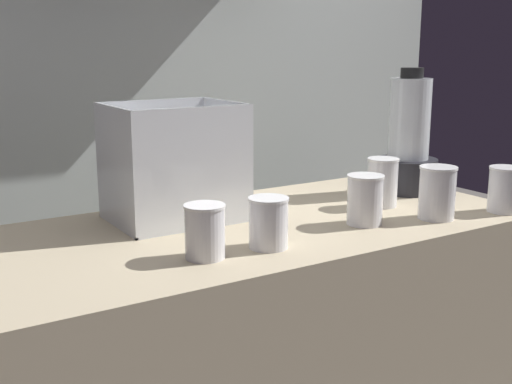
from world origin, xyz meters
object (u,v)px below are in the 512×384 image
Objects in this scene: carrot_display_bin at (177,182)px; juice_cup_pomegranate_right at (382,184)px; juice_cup_mango_far_left at (205,234)px; juice_cup_orange_rightmost at (505,192)px; juice_cup_pomegranate_left at (268,226)px; juice_cup_orange_far_right at (437,196)px; juice_cup_orange_middle at (365,203)px; blender_pitcher at (408,145)px.

juice_cup_pomegranate_right is (0.53, -0.18, -0.03)m from carrot_display_bin.
carrot_display_bin is 0.33m from juice_cup_mango_far_left.
juice_cup_orange_rightmost is at bearing -5.45° from juice_cup_mango_far_left.
juice_cup_pomegranate_left is 0.93× the size of juice_cup_orange_rightmost.
juice_cup_orange_rightmost is at bearing -12.73° from juice_cup_orange_far_right.
juice_cup_mango_far_left is 0.45m from juice_cup_orange_middle.
juice_cup_pomegranate_right is at bearing 12.55° from juice_cup_mango_far_left.
blender_pitcher is at bearing 20.46° from juice_cup_pomegranate_left.
juice_cup_pomegranate_right is at bearing -152.88° from blender_pitcher.
juice_cup_mango_far_left is 0.92× the size of juice_cup_orange_middle.
juice_cup_orange_far_right is (0.19, -0.06, 0.01)m from juice_cup_orange_middle.
juice_cup_orange_rightmost reaches higher than juice_cup_pomegranate_left.
juice_cup_orange_far_right reaches higher than juice_cup_orange_rightmost.
juice_cup_pomegranate_right is (-0.19, -0.10, -0.08)m from blender_pitcher.
juice_cup_pomegranate_left is 0.70m from juice_cup_orange_rightmost.
juice_cup_pomegranate_right is (0.16, 0.11, 0.01)m from juice_cup_orange_middle.
juice_cup_mango_far_left is at bearing -105.29° from carrot_display_bin.
juice_cup_orange_middle is 1.02× the size of juice_cup_orange_rightmost.
blender_pitcher is 3.05× the size of juice_cup_orange_rightmost.
juice_cup_pomegranate_left is (0.15, -0.01, -0.00)m from juice_cup_mango_far_left.
juice_cup_mango_far_left is at bearing -163.83° from blender_pitcher.
blender_pitcher is at bearing 27.12° from juice_cup_pomegranate_right.
carrot_display_bin is 2.60× the size of juice_cup_orange_rightmost.
juice_cup_orange_middle is at bearing 165.33° from juice_cup_orange_rightmost.
juice_cup_mango_far_left is 0.86× the size of juice_cup_pomegranate_right.
juice_cup_orange_middle reaches higher than juice_cup_mango_far_left.
juice_cup_orange_middle reaches higher than juice_cup_orange_rightmost.
juice_cup_orange_far_right is (0.03, -0.17, -0.00)m from juice_cup_pomegranate_right.
juice_cup_orange_rightmost is at bearing -43.45° from juice_cup_pomegranate_right.
carrot_display_bin reaches higher than juice_cup_orange_far_right.
juice_cup_pomegranate_left is 0.49m from juice_cup_pomegranate_right.
juice_cup_mango_far_left is (-0.09, -0.32, -0.04)m from carrot_display_bin.
juice_cup_orange_far_right is 1.12× the size of juice_cup_orange_rightmost.
juice_cup_mango_far_left is at bearing 175.74° from juice_cup_pomegranate_left.
juice_cup_pomegranate_left is (-0.65, -0.24, -0.09)m from blender_pitcher.
carrot_display_bin is 2.36× the size of juice_cup_pomegranate_right.
juice_cup_pomegranate_right is 0.98× the size of juice_cup_orange_far_right.
blender_pitcher is 0.22m from juice_cup_pomegranate_right.
juice_cup_mango_far_left is 0.95× the size of juice_cup_orange_rightmost.
blender_pitcher reaches higher than juice_cup_pomegranate_right.
juice_cup_mango_far_left is at bearing 176.91° from juice_cup_orange_far_right.
juice_cup_pomegranate_right is at bearing 136.55° from juice_cup_orange_rightmost.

